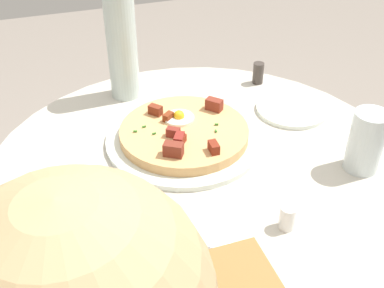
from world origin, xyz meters
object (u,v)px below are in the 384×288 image
at_px(pizza_plate, 184,139).
at_px(water_glass, 366,142).
at_px(water_bottle, 122,43).
at_px(breakfast_pizza, 184,132).
at_px(knife, 173,255).
at_px(salt_shaker, 287,217).
at_px(fork, 180,239).
at_px(dining_table, 200,222).
at_px(pepper_shaker, 258,73).
at_px(bread_plate, 292,109).

distance_m(pizza_plate, water_glass, 0.37).
bearing_deg(water_glass, water_bottle, 130.29).
distance_m(breakfast_pizza, knife, 0.33).
bearing_deg(knife, breakfast_pizza, -75.52).
height_order(pizza_plate, salt_shaker, salt_shaker).
height_order(fork, water_glass, water_glass).
xyz_separation_m(dining_table, pizza_plate, (-0.01, 0.08, 0.18)).
distance_m(pizza_plate, fork, 0.29).
distance_m(pizza_plate, breakfast_pizza, 0.02).
relative_size(pizza_plate, water_bottle, 1.22).
xyz_separation_m(breakfast_pizza, water_glass, (0.30, -0.20, 0.04)).
xyz_separation_m(fork, pepper_shaker, (0.36, 0.46, 0.02)).
relative_size(breakfast_pizza, water_glass, 2.17).
distance_m(knife, salt_shaker, 0.20).
height_order(breakfast_pizza, salt_shaker, breakfast_pizza).
distance_m(dining_table, salt_shaker, 0.30).
height_order(water_bottle, pepper_shaker, water_bottle).
relative_size(water_bottle, salt_shaker, 6.04).
bearing_deg(salt_shaker, breakfast_pizza, 105.70).
distance_m(pizza_plate, pepper_shaker, 0.33).
bearing_deg(bread_plate, fork, -140.86).
bearing_deg(breakfast_pizza, pepper_shaker, 35.68).
bearing_deg(pizza_plate, bread_plate, 7.03).
relative_size(bread_plate, knife, 0.93).
relative_size(dining_table, breakfast_pizza, 3.15).
relative_size(fork, salt_shaker, 3.94).
bearing_deg(dining_table, breakfast_pizza, 94.67).
bearing_deg(salt_shaker, pepper_shaker, 69.83).
bearing_deg(breakfast_pizza, pizza_plate, 46.81).
bearing_deg(water_bottle, fork, -92.80).
height_order(pizza_plate, water_bottle, water_bottle).
xyz_separation_m(bread_plate, water_bottle, (-0.35, 0.21, 0.13)).
height_order(breakfast_pizza, fork, breakfast_pizza).
distance_m(pizza_plate, salt_shaker, 0.31).
bearing_deg(fork, pepper_shaker, -92.11).
bearing_deg(water_glass, fork, -170.01).
bearing_deg(water_bottle, pepper_shaker, -8.63).
distance_m(bread_plate, water_bottle, 0.43).
xyz_separation_m(breakfast_pizza, fork, (-0.10, -0.27, -0.02)).
distance_m(fork, salt_shaker, 0.19).
relative_size(breakfast_pizza, knife, 1.54).
height_order(pizza_plate, water_glass, water_glass).
distance_m(water_bottle, salt_shaker, 0.58).
bearing_deg(water_glass, dining_table, 158.19).
bearing_deg(pepper_shaker, salt_shaker, -110.17).
xyz_separation_m(pizza_plate, breakfast_pizza, (-0.00, -0.00, 0.02)).
xyz_separation_m(dining_table, bread_plate, (0.27, 0.12, 0.17)).
distance_m(fork, pepper_shaker, 0.59).
bearing_deg(salt_shaker, water_bottle, 106.16).
bearing_deg(knife, salt_shaker, -143.86).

